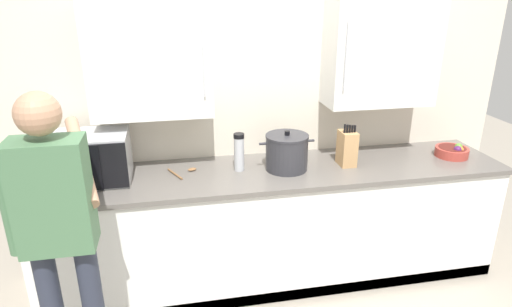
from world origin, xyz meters
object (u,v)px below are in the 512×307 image
at_px(fruit_bowl, 452,151).
at_px(person_figure, 59,228).
at_px(knife_block, 347,148).
at_px(stock_pot, 287,152).
at_px(wooden_spoon, 184,171).
at_px(thermos_flask, 239,152).
at_px(microwave_oven, 81,159).

distance_m(fruit_bowl, person_figure, 2.78).
distance_m(knife_block, person_figure, 1.97).
distance_m(stock_pot, wooden_spoon, 0.74).
bearing_deg(wooden_spoon, person_figure, -126.36).
distance_m(wooden_spoon, fruit_bowl, 2.04).
height_order(stock_pot, knife_block, knife_block).
relative_size(stock_pot, knife_block, 1.25).
bearing_deg(person_figure, thermos_flask, 39.17).
height_order(stock_pot, fruit_bowl, stock_pot).
bearing_deg(wooden_spoon, microwave_oven, -178.07).
bearing_deg(wooden_spoon, thermos_flask, -3.88).
relative_size(thermos_flask, knife_block, 0.86).
bearing_deg(thermos_flask, fruit_bowl, -1.63).
bearing_deg(microwave_oven, knife_block, -1.69).
bearing_deg(thermos_flask, knife_block, -3.67).
bearing_deg(knife_block, thermos_flask, 176.33).
height_order(knife_block, fruit_bowl, knife_block).
distance_m(thermos_flask, person_figure, 1.32).
bearing_deg(microwave_oven, wooden_spoon, 1.93).
height_order(wooden_spoon, fruit_bowl, fruit_bowl).
distance_m(thermos_flask, wooden_spoon, 0.41).
xyz_separation_m(thermos_flask, wooden_spoon, (-0.39, 0.03, -0.13)).
xyz_separation_m(wooden_spoon, person_figure, (-0.63, -0.86, 0.11)).
height_order(stock_pot, person_figure, person_figure).
xyz_separation_m(knife_block, person_figure, (-1.80, -0.78, -0.01)).
bearing_deg(microwave_oven, person_figure, -87.77).
height_order(stock_pot, wooden_spoon, stock_pot).
xyz_separation_m(stock_pot, knife_block, (0.45, -0.00, 0.00)).
xyz_separation_m(wooden_spoon, knife_block, (1.17, -0.08, 0.12)).
relative_size(wooden_spoon, knife_block, 0.66).
relative_size(microwave_oven, person_figure, 0.34).
relative_size(thermos_flask, stock_pot, 0.68).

